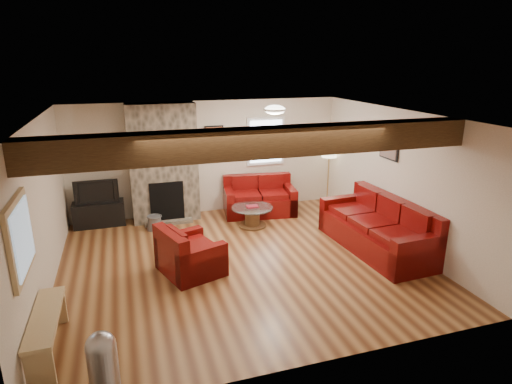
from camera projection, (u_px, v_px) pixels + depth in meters
room at (241, 193)px, 7.01m from camera, size 8.00×8.00×8.00m
oak_beam at (266, 142)px, 5.56m from camera, size 6.00×0.36×0.38m
chimney_breast at (164, 165)px, 9.00m from camera, size 1.40×0.67×2.50m
back_window at (266, 141)px, 9.78m from camera, size 0.90×0.08×1.10m
hatch_window at (20, 238)px, 4.73m from camera, size 0.08×1.00×0.90m
ceiling_dome at (275, 111)px, 7.74m from camera, size 0.40×0.40×0.18m
artwork_back at (214, 138)px, 9.39m from camera, size 0.42×0.06×0.52m
artwork_right at (389, 148)px, 7.99m from camera, size 0.06×0.55×0.42m
sofa_three at (377, 225)px, 7.75m from camera, size 1.15×2.48×0.94m
loveseat at (259, 196)px, 9.59m from camera, size 1.67×1.11×0.83m
armchair_red at (190, 250)px, 6.92m from camera, size 1.11×1.19×0.79m
coffee_table at (252, 217)px, 8.89m from camera, size 0.86×0.86×0.45m
tv_cabinet at (99, 214)px, 8.92m from camera, size 1.02×0.41×0.51m
television at (97, 191)px, 8.77m from camera, size 0.87×0.11×0.50m
floor_lamp at (329, 155)px, 9.98m from camera, size 0.36×0.36×1.41m
pine_bench at (48, 334)px, 5.03m from camera, size 0.31×1.32×0.49m
pedal_bin at (103, 365)px, 4.32m from camera, size 0.33×0.33×0.76m
coal_bucket at (155, 223)px, 8.74m from camera, size 0.32×0.32×0.30m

